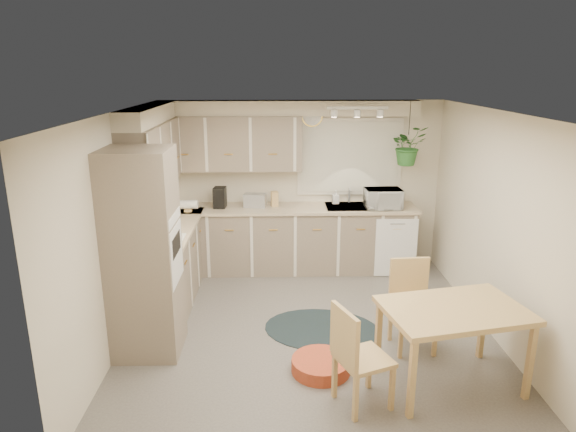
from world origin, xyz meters
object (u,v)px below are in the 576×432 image
object	(u,v)px
dining_table	(451,347)
pet_bed	(321,365)
microwave	(383,197)
chair_left	(364,356)
braided_rug	(322,329)
chair_back	(414,307)

from	to	relation	value
dining_table	pet_bed	xyz separation A→B (m)	(-1.16, 0.23, -0.32)
microwave	pet_bed	bearing A→B (deg)	-116.03
chair_left	microwave	world-z (taller)	microwave
dining_table	braided_rug	world-z (taller)	dining_table
chair_left	chair_back	distance (m)	1.13
chair_back	pet_bed	size ratio (longest dim) A/B	1.63
braided_rug	pet_bed	distance (m)	0.83
chair_left	pet_bed	size ratio (longest dim) A/B	1.64
chair_left	pet_bed	distance (m)	0.71
pet_bed	microwave	xyz separation A→B (m)	(1.07, 2.54, 1.04)
dining_table	braided_rug	size ratio (longest dim) A/B	0.95
dining_table	pet_bed	distance (m)	1.23
dining_table	chair_left	bearing A→B (deg)	-162.61
chair_back	microwave	world-z (taller)	microwave
chair_back	braided_rug	world-z (taller)	chair_back
chair_left	pet_bed	xyz separation A→B (m)	(-0.32, 0.50, -0.40)
pet_bed	microwave	world-z (taller)	microwave
dining_table	microwave	bearing A→B (deg)	91.94
chair_left	pet_bed	bearing A→B (deg)	-169.80
microwave	chair_back	bearing A→B (deg)	-95.47
dining_table	chair_back	bearing A→B (deg)	105.15
dining_table	chair_back	xyz separation A→B (m)	(-0.18, 0.65, 0.08)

